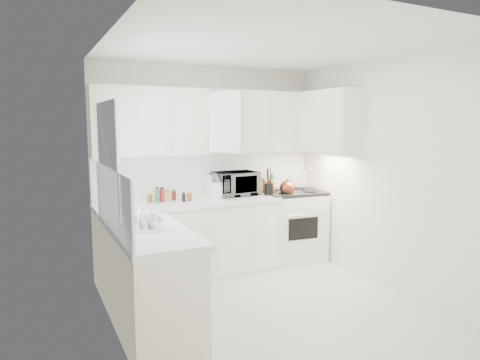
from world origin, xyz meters
TOP-DOWN VIEW (x-y plane):
  - floor at (0.00, 0.00)m, footprint 3.20×3.20m
  - ceiling at (0.00, 0.00)m, footprint 3.20×3.20m
  - wall_back at (0.00, 1.60)m, footprint 3.00×0.00m
  - wall_front at (0.00, -1.60)m, footprint 3.00×0.00m
  - wall_left at (-1.50, 0.00)m, footprint 0.00×3.20m
  - wall_right at (1.50, 0.00)m, footprint 0.00×3.20m
  - window_blinds at (-1.48, 0.35)m, footprint 0.06×0.96m
  - lower_cabinets_back at (-0.39, 1.30)m, footprint 2.22×0.60m
  - lower_cabinets_left at (-1.20, 0.20)m, footprint 0.60×1.60m
  - countertop_back at (-0.39, 1.29)m, footprint 2.24×0.64m
  - countertop_left at (-1.19, 0.20)m, footprint 0.64×1.62m
  - backsplash_back at (0.00, 1.59)m, footprint 2.98×0.02m
  - backsplash_left at (-1.49, 0.20)m, footprint 0.02×1.60m
  - upper_cabinets_back at (0.00, 1.44)m, footprint 3.00×0.33m
  - upper_cabinets_right at (1.33, 0.82)m, footprint 0.33×0.90m
  - sink at (-1.19, 0.55)m, footprint 0.42×0.38m
  - stove at (1.09, 1.28)m, footprint 0.86×0.73m
  - tea_kettle at (0.91, 1.12)m, footprint 0.26×0.22m
  - frying_pan at (1.27, 1.44)m, footprint 0.28×0.45m
  - microwave at (0.27, 1.38)m, footprint 0.58×0.35m
  - rice_cooker at (0.02, 1.33)m, footprint 0.28×0.28m
  - paper_towel at (-0.03, 1.52)m, footprint 0.12×0.12m
  - utensil_crock at (0.68, 1.22)m, footprint 0.12×0.12m
  - dish_rack at (-1.25, 0.11)m, footprint 0.43×0.38m
  - spice_left_0 at (-0.85, 1.42)m, footprint 0.06×0.06m
  - spice_left_1 at (-0.78, 1.33)m, footprint 0.06×0.06m
  - spice_left_2 at (-0.70, 1.42)m, footprint 0.06×0.06m
  - spice_left_3 at (-0.62, 1.33)m, footprint 0.06×0.06m
  - spice_left_4 at (-0.55, 1.42)m, footprint 0.06×0.06m
  - spice_left_5 at (-0.47, 1.33)m, footprint 0.06×0.06m
  - spice_left_6 at (-0.40, 1.42)m, footprint 0.06×0.06m
  - sauce_right_0 at (0.58, 1.46)m, footprint 0.06×0.06m
  - sauce_right_1 at (0.64, 1.40)m, footprint 0.06×0.06m
  - sauce_right_2 at (0.69, 1.46)m, footprint 0.06×0.06m
  - sauce_right_3 at (0.74, 1.40)m, footprint 0.06×0.06m
  - sauce_right_4 at (0.80, 1.46)m, footprint 0.06×0.06m
  - sauce_right_5 at (0.85, 1.40)m, footprint 0.06×0.06m

SIDE VIEW (x-z plane):
  - floor at x=0.00m, z-range 0.00..0.00m
  - lower_cabinets_back at x=-0.39m, z-range 0.00..0.90m
  - lower_cabinets_left at x=-1.20m, z-range 0.00..0.90m
  - stove at x=1.09m, z-range 0.00..1.23m
  - countertop_back at x=-0.39m, z-range 0.90..0.95m
  - countertop_left at x=-1.19m, z-range 0.90..0.95m
  - frying_pan at x=1.27m, z-range 0.95..0.98m
  - spice_left_0 at x=-0.85m, z-range 0.95..1.08m
  - spice_left_1 at x=-0.78m, z-range 0.95..1.08m
  - spice_left_2 at x=-0.70m, z-range 0.95..1.08m
  - spice_left_3 at x=-0.62m, z-range 0.95..1.08m
  - spice_left_4 at x=-0.55m, z-range 0.95..1.08m
  - spice_left_5 at x=-0.47m, z-range 0.95..1.08m
  - spice_left_6 at x=-0.40m, z-range 0.95..1.08m
  - sauce_right_0 at x=0.58m, z-range 0.95..1.14m
  - sauce_right_1 at x=0.64m, z-range 0.95..1.14m
  - sauce_right_2 at x=0.69m, z-range 0.95..1.14m
  - sauce_right_3 at x=0.74m, z-range 0.95..1.14m
  - sauce_right_4 at x=0.80m, z-range 0.95..1.14m
  - sauce_right_5 at x=0.85m, z-range 0.95..1.14m
  - dish_rack at x=-1.25m, z-range 0.95..1.15m
  - tea_kettle at x=0.91m, z-range 0.94..1.17m
  - rice_cooker at x=0.02m, z-range 0.95..1.18m
  - sink at x=-1.19m, z-range 0.92..1.22m
  - paper_towel at x=-0.03m, z-range 0.95..1.22m
  - utensil_crock at x=0.68m, z-range 0.95..1.32m
  - microwave at x=0.27m, z-range 0.95..1.33m
  - backsplash_back at x=0.00m, z-range 0.95..1.50m
  - backsplash_left at x=-1.49m, z-range 0.95..1.50m
  - wall_back at x=0.00m, z-range -0.20..2.80m
  - wall_front at x=0.00m, z-range -0.20..2.80m
  - wall_left at x=-1.50m, z-range -0.30..2.90m
  - wall_right at x=1.50m, z-range -0.30..2.90m
  - upper_cabinets_back at x=0.00m, z-range 1.10..1.90m
  - upper_cabinets_right at x=1.33m, z-range 1.10..1.90m
  - window_blinds at x=-1.48m, z-range 1.02..2.08m
  - ceiling at x=0.00m, z-range 2.60..2.60m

